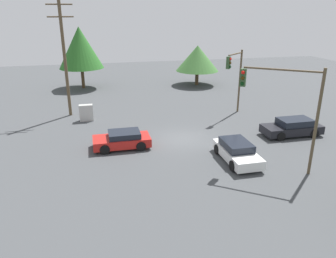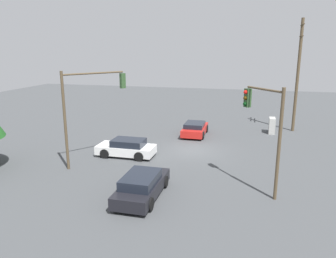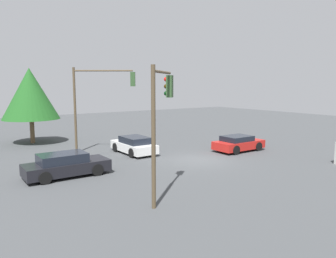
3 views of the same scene
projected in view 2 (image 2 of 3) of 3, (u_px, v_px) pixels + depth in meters
ground_plane at (192, 150)px, 25.62m from camera, size 80.00×80.00×0.00m
sedan_red at (195, 129)px, 29.92m from camera, size 4.05×2.02×1.21m
sedan_dark at (142, 186)px, 17.50m from camera, size 4.64×2.00×1.34m
sedan_white at (127, 148)px, 24.15m from camera, size 1.96×4.23×1.29m
traffic_signal_main at (265, 121)px, 17.37m from camera, size 2.33×2.05×5.94m
traffic_signal_cross at (89, 100)px, 21.73m from camera, size 3.85×2.90×6.43m
utility_pole_tall at (298, 73)px, 30.34m from camera, size 2.20×0.28×10.42m
electrical_cabinet at (272, 126)px, 30.59m from camera, size 1.19×0.55×1.47m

